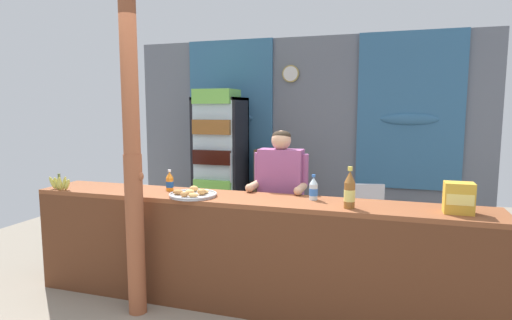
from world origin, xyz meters
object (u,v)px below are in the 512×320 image
object	(u,v)px
plastic_lawn_chair	(364,212)
shopkeeper	(281,189)
bottle_shelf_rack	(272,188)
banana_bunch	(59,183)
soda_bottle_iced_tea	(350,191)
stall_counter	(244,243)
snack_box_choco_powder	(459,198)
timber_post	(133,161)
pastry_tray	(193,194)
soda_bottle_water	(313,189)
drink_fridge	(220,155)
soda_bottle_orange_soda	(170,182)

from	to	relation	value
plastic_lawn_chair	shopkeeper	distance (m)	1.57
bottle_shelf_rack	banana_bunch	xyz separation A→B (m)	(-1.42, -2.53, 0.43)
shopkeeper	soda_bottle_iced_tea	world-z (taller)	shopkeeper
stall_counter	snack_box_choco_powder	size ratio (longest dim) A/B	17.58
stall_counter	soda_bottle_iced_tea	size ratio (longest dim) A/B	12.41
banana_bunch	stall_counter	bearing A→B (deg)	2.48
stall_counter	timber_post	size ratio (longest dim) A/B	1.48
plastic_lawn_chair	snack_box_choco_powder	xyz separation A→B (m)	(0.77, -1.84, 0.60)
pastry_tray	soda_bottle_water	bearing A→B (deg)	10.06
stall_counter	bottle_shelf_rack	xyz separation A→B (m)	(-0.42, 2.45, 0.00)
soda_bottle_water	stall_counter	bearing A→B (deg)	-159.51
stall_counter	shopkeeper	xyz separation A→B (m)	(0.17, 0.62, 0.37)
timber_post	soda_bottle_iced_tea	bearing A→B (deg)	9.72
soda_bottle_iced_tea	soda_bottle_water	world-z (taller)	soda_bottle_iced_tea
plastic_lawn_chair	snack_box_choco_powder	world-z (taller)	snack_box_choco_powder
timber_post	bottle_shelf_rack	world-z (taller)	timber_post
drink_fridge	pastry_tray	distance (m)	2.30
drink_fridge	shopkeeper	bearing A→B (deg)	-50.85
bottle_shelf_rack	plastic_lawn_chair	bearing A→B (deg)	-22.12
soda_bottle_orange_soda	timber_post	bearing A→B (deg)	-97.65
plastic_lawn_chair	pastry_tray	distance (m)	2.40
stall_counter	plastic_lawn_chair	world-z (taller)	stall_counter
plastic_lawn_chair	soda_bottle_iced_tea	size ratio (longest dim) A/B	2.62
timber_post	pastry_tray	size ratio (longest dim) A/B	6.51
plastic_lawn_chair	soda_bottle_orange_soda	distance (m)	2.50
snack_box_choco_powder	pastry_tray	xyz separation A→B (m)	(-2.15, -0.05, -0.09)
plastic_lawn_chair	snack_box_choco_powder	size ratio (longest dim) A/B	3.72
plastic_lawn_chair	shopkeeper	bearing A→B (deg)	-119.22
soda_bottle_iced_tea	soda_bottle_orange_soda	world-z (taller)	soda_bottle_iced_tea
plastic_lawn_chair	banana_bunch	distance (m)	3.43
plastic_lawn_chair	soda_bottle_water	world-z (taller)	soda_bottle_water
soda_bottle_iced_tea	soda_bottle_water	size ratio (longest dim) A/B	1.51
shopkeeper	soda_bottle_orange_soda	bearing A→B (deg)	-155.81
shopkeeper	soda_bottle_iced_tea	size ratio (longest dim) A/B	4.71
soda_bottle_orange_soda	soda_bottle_iced_tea	bearing A→B (deg)	-6.40
soda_bottle_iced_tea	soda_bottle_orange_soda	xyz separation A→B (m)	(-1.68, 0.19, -0.05)
bottle_shelf_rack	soda_bottle_water	xyz separation A→B (m)	(0.98, -2.25, 0.46)
drink_fridge	snack_box_choco_powder	world-z (taller)	drink_fridge
shopkeeper	soda_bottle_iced_tea	xyz separation A→B (m)	(0.71, -0.62, 0.14)
soda_bottle_water	snack_box_choco_powder	bearing A→B (deg)	-6.70
bottle_shelf_rack	soda_bottle_water	size ratio (longest dim) A/B	5.38
timber_post	soda_bottle_iced_tea	xyz separation A→B (m)	(1.74, 0.30, -0.20)
plastic_lawn_chair	stall_counter	bearing A→B (deg)	-115.04
plastic_lawn_chair	soda_bottle_water	bearing A→B (deg)	-101.19
shopkeeper	snack_box_choco_powder	xyz separation A→B (m)	(1.50, -0.54, 0.12)
snack_box_choco_powder	soda_bottle_water	bearing A→B (deg)	173.30
timber_post	shopkeeper	size ratio (longest dim) A/B	1.78
shopkeeper	banana_bunch	world-z (taller)	shopkeeper
stall_counter	drink_fridge	size ratio (longest dim) A/B	2.02
stall_counter	soda_bottle_orange_soda	xyz separation A→B (m)	(-0.80, 0.18, 0.46)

